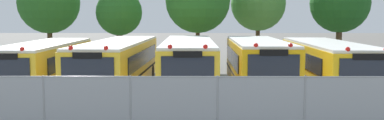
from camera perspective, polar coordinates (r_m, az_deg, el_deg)
name	(u,v)px	position (r m, az deg, el deg)	size (l,w,h in m)	color
ground_plane	(187,92)	(21.83, -0.70, -4.18)	(160.00, 160.00, 0.00)	#595651
school_bus_0	(45,65)	(22.74, -18.32, -0.63)	(2.66, 10.09, 2.57)	yellow
school_bus_1	(119,64)	(22.10, -9.35, -0.48)	(2.75, 11.61, 2.65)	yellow
school_bus_2	(189,64)	(21.54, -0.45, -0.50)	(2.51, 11.12, 2.70)	yellow
school_bus_3	(257,64)	(21.65, 8.39, -0.52)	(2.53, 9.64, 2.71)	#EAA80C
school_bus_4	(328,65)	(22.40, 17.02, -0.64)	(2.79, 10.76, 2.60)	yellow
tree_0	(50,3)	(34.76, -17.72, 7.02)	(4.53, 4.53, 6.99)	#4C3823
tree_1	(120,13)	(33.08, -9.28, 6.02)	(3.38, 3.38, 5.71)	#4C3823
tree_2	(197,1)	(31.04, 0.62, 7.53)	(4.49, 4.49, 7.05)	#4C3823
tree_3	(258,5)	(34.05, 8.41, 7.03)	(4.11, 4.11, 6.74)	#4C3823
tree_4	(342,1)	(34.05, 18.71, 7.15)	(4.30, 4.28, 6.83)	#4C3823
chainlink_fence	(174,106)	(13.53, -2.32, -5.94)	(18.49, 0.07, 1.93)	#9EA0A3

